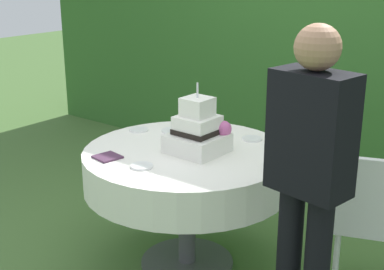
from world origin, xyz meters
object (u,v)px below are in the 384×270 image
at_px(garden_chair, 371,214).
at_px(wedding_cake, 198,132).
at_px(serving_plate_left, 139,130).
at_px(serving_plate_near, 173,131).
at_px(standing_person, 309,175).
at_px(serving_plate_right, 252,139).
at_px(napkin_stack, 107,157).
at_px(serving_plate_far, 142,166).
at_px(cake_table, 187,169).

bearing_deg(garden_chair, wedding_cake, -164.39).
bearing_deg(serving_plate_left, serving_plate_near, 32.74).
relative_size(wedding_cake, standing_person, 0.26).
xyz_separation_m(serving_plate_left, serving_plate_right, (0.69, 0.30, 0.00)).
xyz_separation_m(serving_plate_near, garden_chair, (1.34, 0.06, -0.23)).
bearing_deg(napkin_stack, wedding_cake, 49.14).
xyz_separation_m(napkin_stack, standing_person, (1.20, 0.09, 0.16)).
relative_size(garden_chair, standing_person, 0.56).
height_order(serving_plate_near, napkin_stack, same).
distance_m(serving_plate_far, standing_person, 0.97).
bearing_deg(napkin_stack, standing_person, 4.25).
xyz_separation_m(cake_table, garden_chair, (1.04, 0.29, -0.10)).
distance_m(cake_table, napkin_stack, 0.49).
bearing_deg(serving_plate_near, cake_table, -37.53).
xyz_separation_m(serving_plate_right, standing_person, (0.73, -0.70, 0.16)).
distance_m(serving_plate_far, serving_plate_right, 0.81).
bearing_deg(serving_plate_near, napkin_stack, -87.78).
distance_m(serving_plate_far, napkin_stack, 0.25).
height_order(serving_plate_near, serving_plate_right, same).
distance_m(serving_plate_far, garden_chair, 1.27).
bearing_deg(serving_plate_left, napkin_stack, -66.34).
relative_size(serving_plate_right, standing_person, 0.08).
bearing_deg(serving_plate_right, standing_person, -43.99).
bearing_deg(serving_plate_left, serving_plate_far, -45.39).
distance_m(serving_plate_left, standing_person, 1.48).
relative_size(wedding_cake, napkin_stack, 3.09).
bearing_deg(wedding_cake, serving_plate_right, 71.57).
height_order(wedding_cake, serving_plate_far, wedding_cake).
xyz_separation_m(serving_plate_near, serving_plate_far, (0.28, -0.60, 0.00)).
bearing_deg(serving_plate_far, cake_table, 86.35).
bearing_deg(serving_plate_right, serving_plate_left, -156.52).
bearing_deg(wedding_cake, serving_plate_left, 171.18).
bearing_deg(cake_table, garden_chair, 15.67).
height_order(cake_table, serving_plate_near, serving_plate_near).
xyz_separation_m(serving_plate_far, serving_plate_left, (-0.47, 0.48, 0.00)).
distance_m(serving_plate_near, serving_plate_far, 0.66).
bearing_deg(garden_chair, serving_plate_right, 171.90).
height_order(cake_table, serving_plate_right, serving_plate_right).
distance_m(serving_plate_far, serving_plate_left, 0.67).
height_order(serving_plate_far, napkin_stack, same).
relative_size(wedding_cake, garden_chair, 0.47).
bearing_deg(serving_plate_near, standing_person, -23.08).
height_order(cake_table, napkin_stack, napkin_stack).
relative_size(wedding_cake, serving_plate_near, 2.79).
relative_size(cake_table, wedding_cake, 2.98).
bearing_deg(napkin_stack, cake_table, 54.02).
distance_m(wedding_cake, napkin_stack, 0.55).
xyz_separation_m(wedding_cake, napkin_stack, (-0.35, -0.40, -0.12)).
distance_m(serving_plate_near, garden_chair, 1.36).
distance_m(cake_table, garden_chair, 1.08).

